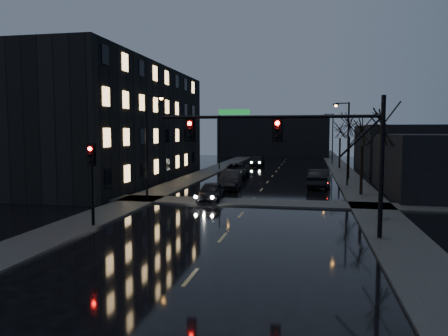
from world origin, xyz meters
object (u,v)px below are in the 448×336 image
at_px(oncoming_car_c, 236,171).
at_px(lead_car, 319,178).
at_px(oncoming_car_d, 257,161).
at_px(oncoming_car_a, 211,192).
at_px(oncoming_car_b, 230,180).

bearing_deg(oncoming_car_c, lead_car, -39.85).
distance_m(oncoming_car_d, lead_car, 25.97).
bearing_deg(lead_car, oncoming_car_a, 56.00).
bearing_deg(lead_car, oncoming_car_c, -30.29).
xyz_separation_m(oncoming_car_b, oncoming_car_c, (-1.06, 9.37, 0.00)).
bearing_deg(oncoming_car_a, oncoming_car_c, 88.79).
distance_m(oncoming_car_b, lead_car, 8.45).
bearing_deg(oncoming_car_d, lead_car, -70.41).
relative_size(oncoming_car_c, lead_car, 1.13).
relative_size(oncoming_car_b, lead_car, 0.95).
height_order(oncoming_car_c, lead_car, lead_car).
relative_size(oncoming_car_b, oncoming_car_c, 0.84).
relative_size(oncoming_car_a, lead_car, 0.81).
distance_m(oncoming_car_a, oncoming_car_b, 7.07).
height_order(oncoming_car_a, lead_car, lead_car).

